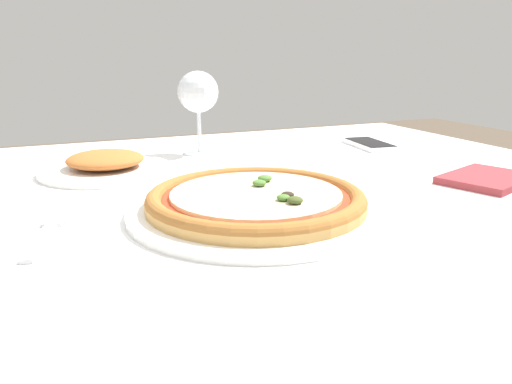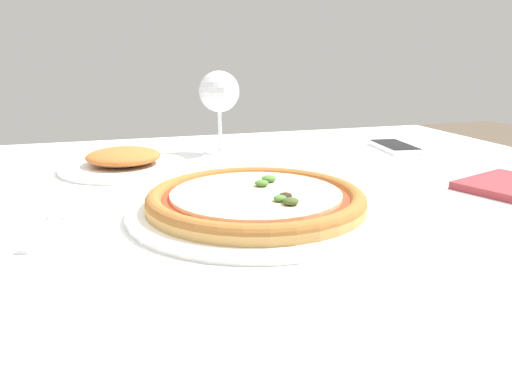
{
  "view_description": "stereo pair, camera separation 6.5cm",
  "coord_description": "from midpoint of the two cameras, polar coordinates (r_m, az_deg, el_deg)",
  "views": [
    {
      "loc": [
        -0.26,
        -0.67,
        0.95
      ],
      "look_at": [
        -0.02,
        -0.09,
        0.77
      ],
      "focal_mm": 35.0,
      "sensor_mm": 36.0,
      "label": 1
    },
    {
      "loc": [
        -0.2,
        -0.7,
        0.95
      ],
      "look_at": [
        -0.02,
        -0.09,
        0.77
      ],
      "focal_mm": 35.0,
      "sensor_mm": 36.0,
      "label": 2
    }
  ],
  "objects": [
    {
      "name": "dining_table",
      "position": [
        0.78,
        -4.07,
        -5.93
      ],
      "size": [
        1.34,
        1.1,
        0.74
      ],
      "color": "brown",
      "rests_on": "ground_plane"
    },
    {
      "name": "pizza_plate",
      "position": [
        0.66,
        -2.84,
        -1.16
      ],
      "size": [
        0.34,
        0.34,
        0.04
      ],
      "color": "white",
      "rests_on": "dining_table"
    },
    {
      "name": "fork",
      "position": [
        0.65,
        -25.49,
        -4.17
      ],
      "size": [
        0.06,
        0.17,
        0.0
      ],
      "color": "silver",
      "rests_on": "dining_table"
    },
    {
      "name": "wine_glass_far_left",
      "position": [
        1.04,
        -8.46,
        10.99
      ],
      "size": [
        0.08,
        0.08,
        0.17
      ],
      "color": "silver",
      "rests_on": "dining_table"
    },
    {
      "name": "cell_phone",
      "position": [
        1.15,
        11.26,
        5.37
      ],
      "size": [
        0.09,
        0.15,
        0.01
      ],
      "color": "white",
      "rests_on": "dining_table"
    },
    {
      "name": "side_plate",
      "position": [
        0.93,
        -18.75,
        2.94
      ],
      "size": [
        0.23,
        0.23,
        0.04
      ],
      "color": "white",
      "rests_on": "dining_table"
    },
    {
      "name": "napkin_folded",
      "position": [
        0.89,
        23.0,
        1.38
      ],
      "size": [
        0.18,
        0.15,
        0.01
      ],
      "color": "#933338",
      "rests_on": "dining_table"
    }
  ]
}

